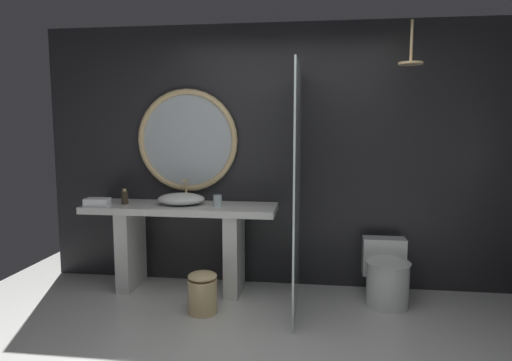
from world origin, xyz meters
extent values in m
cube|color=#232326|center=(0.00, 1.90, 1.30)|extent=(4.80, 0.10, 2.60)
cube|color=silver|center=(-0.93, 1.55, 0.82)|extent=(1.86, 0.55, 0.06)
cube|color=silver|center=(-1.45, 1.55, 0.39)|extent=(0.13, 0.47, 0.78)
cube|color=silver|center=(-0.40, 1.55, 0.39)|extent=(0.13, 0.47, 0.78)
ellipsoid|color=white|center=(-0.93, 1.56, 0.90)|extent=(0.46, 0.38, 0.11)
cylinder|color=#D6B77F|center=(-0.93, 1.74, 0.96)|extent=(0.02, 0.02, 0.23)
cylinder|color=#D6B77F|center=(-0.93, 1.67, 1.07)|extent=(0.02, 0.13, 0.02)
cylinder|color=silver|center=(-0.56, 1.53, 0.90)|extent=(0.08, 0.08, 0.11)
cylinder|color=#3D3323|center=(-1.49, 1.52, 0.91)|extent=(0.07, 0.07, 0.13)
cylinder|color=#D6B77F|center=(-1.49, 1.52, 0.99)|extent=(0.04, 0.04, 0.02)
torus|color=#D6B77F|center=(-0.93, 1.81, 1.46)|extent=(1.03, 0.06, 1.03)
cylinder|color=#B2BCC1|center=(-0.93, 1.82, 1.46)|extent=(0.94, 0.01, 0.94)
cube|color=silver|center=(0.20, 1.29, 1.06)|extent=(0.02, 1.12, 2.13)
cylinder|color=#D6B77F|center=(1.15, 1.45, 2.32)|extent=(0.02, 0.02, 0.35)
cylinder|color=#D6B77F|center=(1.15, 1.45, 2.14)|extent=(0.21, 0.21, 0.02)
cylinder|color=white|center=(1.02, 1.39, 0.20)|extent=(0.37, 0.37, 0.40)
ellipsoid|color=white|center=(1.02, 1.39, 0.41)|extent=(0.39, 0.43, 0.02)
cube|color=white|center=(1.02, 1.67, 0.38)|extent=(0.40, 0.18, 0.36)
cylinder|color=#D6B77F|center=(-0.59, 1.03, 0.15)|extent=(0.25, 0.25, 0.30)
ellipsoid|color=#D6B77F|center=(-0.59, 1.03, 0.33)|extent=(0.25, 0.25, 0.08)
cube|color=white|center=(-1.70, 1.38, 0.89)|extent=(0.23, 0.16, 0.08)
camera|label=1|loc=(0.37, -2.62, 1.62)|focal=31.69mm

